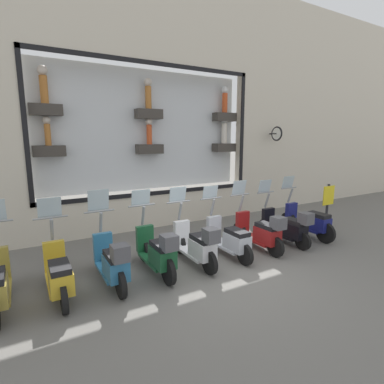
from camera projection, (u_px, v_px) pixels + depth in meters
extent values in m
plane|color=#66635E|center=(219.00, 269.00, 6.31)|extent=(120.00, 120.00, 0.00)
cube|color=beige|center=(364.00, 115.00, 13.92)|extent=(0.40, 14.67, 7.55)
cube|color=beige|center=(153.00, 210.00, 9.29)|extent=(0.40, 6.66, 1.02)
cube|color=beige|center=(148.00, 10.00, 8.27)|extent=(0.40, 6.66, 2.71)
cube|color=black|center=(152.00, 63.00, 8.34)|extent=(0.04, 6.66, 0.12)
cube|color=black|center=(155.00, 193.00, 9.01)|extent=(0.04, 6.66, 0.12)
cube|color=black|center=(242.00, 132.00, 10.27)|extent=(0.04, 0.12, 3.82)
cube|color=black|center=(25.00, 129.00, 7.07)|extent=(0.04, 0.12, 3.82)
cube|color=silver|center=(146.00, 131.00, 9.15)|extent=(0.04, 6.42, 3.58)
cube|color=#38332D|center=(225.00, 117.00, 10.23)|extent=(0.36, 0.78, 0.28)
cylinder|color=#CC4C23|center=(225.00, 103.00, 10.15)|extent=(0.18, 0.18, 0.64)
sphere|color=white|center=(225.00, 90.00, 10.07)|extent=(0.23, 0.23, 0.23)
cube|color=#38332D|center=(149.00, 114.00, 8.88)|extent=(0.36, 0.78, 0.28)
cylinder|color=#B26B2D|center=(148.00, 98.00, 8.79)|extent=(0.18, 0.18, 0.65)
sphere|color=beige|center=(148.00, 82.00, 8.72)|extent=(0.23, 0.23, 0.23)
cube|color=#38332D|center=(46.00, 110.00, 7.52)|extent=(0.36, 0.78, 0.28)
cylinder|color=#B26B2D|center=(44.00, 90.00, 7.44)|extent=(0.19, 0.19, 0.68)
sphere|color=beige|center=(42.00, 70.00, 7.35)|extent=(0.25, 0.25, 0.25)
cube|color=#38332D|center=(224.00, 148.00, 10.42)|extent=(0.36, 0.78, 0.28)
cylinder|color=silver|center=(224.00, 133.00, 10.33)|extent=(0.19, 0.19, 0.68)
sphere|color=white|center=(224.00, 120.00, 10.25)|extent=(0.25, 0.25, 0.25)
cube|color=#38332D|center=(150.00, 149.00, 9.06)|extent=(0.36, 0.78, 0.28)
cylinder|color=#CC4C23|center=(149.00, 135.00, 8.98)|extent=(0.16, 0.16, 0.58)
sphere|color=beige|center=(149.00, 121.00, 8.91)|extent=(0.21, 0.21, 0.21)
cube|color=#38332D|center=(49.00, 151.00, 7.71)|extent=(0.36, 0.78, 0.28)
cylinder|color=#B26B2D|center=(48.00, 135.00, 7.63)|extent=(0.15, 0.15, 0.54)
sphere|color=beige|center=(46.00, 120.00, 7.57)|extent=(0.20, 0.20, 0.20)
cylinder|color=black|center=(273.00, 134.00, 10.78)|extent=(0.35, 0.05, 0.05)
torus|color=black|center=(277.00, 134.00, 10.63)|extent=(0.52, 0.06, 0.52)
cylinder|color=white|center=(277.00, 134.00, 10.63)|extent=(0.42, 0.03, 0.42)
cylinder|color=black|center=(288.00, 221.00, 8.89)|extent=(0.55, 0.09, 0.55)
cylinder|color=black|center=(326.00, 233.00, 7.81)|extent=(0.55, 0.09, 0.55)
cube|color=navy|center=(306.00, 227.00, 8.35)|extent=(1.02, 0.38, 0.06)
cube|color=navy|center=(318.00, 223.00, 7.99)|extent=(0.61, 0.35, 0.36)
cube|color=black|center=(318.00, 215.00, 7.95)|extent=(0.58, 0.31, 0.10)
cube|color=navy|center=(291.00, 212.00, 8.76)|extent=(0.12, 0.37, 0.56)
cylinder|color=gray|center=(290.00, 195.00, 8.73)|extent=(0.20, 0.06, 0.45)
cylinder|color=gray|center=(289.00, 188.00, 8.75)|extent=(0.04, 0.61, 0.04)
cube|color=silver|center=(288.00, 182.00, 8.75)|extent=(0.09, 0.42, 0.34)
cylinder|color=black|center=(264.00, 227.00, 8.49)|extent=(0.44, 0.09, 0.44)
cylinder|color=black|center=(303.00, 241.00, 7.34)|extent=(0.44, 0.09, 0.44)
cube|color=black|center=(282.00, 234.00, 7.91)|extent=(1.02, 0.38, 0.06)
cube|color=black|center=(294.00, 230.00, 7.56)|extent=(0.61, 0.35, 0.36)
cube|color=black|center=(294.00, 221.00, 7.52)|extent=(0.58, 0.31, 0.10)
cube|color=black|center=(268.00, 218.00, 8.32)|extent=(0.12, 0.37, 0.56)
cylinder|color=gray|center=(267.00, 200.00, 8.29)|extent=(0.20, 0.06, 0.45)
cylinder|color=gray|center=(266.00, 192.00, 8.32)|extent=(0.04, 0.61, 0.04)
cube|color=silver|center=(265.00, 186.00, 8.32)|extent=(0.09, 0.42, 0.34)
cube|color=#4C4C51|center=(306.00, 218.00, 7.19)|extent=(0.28, 0.28, 0.28)
cylinder|color=black|center=(239.00, 232.00, 8.03)|extent=(0.48, 0.09, 0.48)
cylinder|color=black|center=(275.00, 247.00, 6.90)|extent=(0.48, 0.09, 0.48)
cube|color=maroon|center=(256.00, 239.00, 7.47)|extent=(1.02, 0.39, 0.06)
cube|color=maroon|center=(267.00, 235.00, 7.11)|extent=(0.61, 0.35, 0.36)
cube|color=black|center=(268.00, 226.00, 7.07)|extent=(0.58, 0.31, 0.10)
cube|color=maroon|center=(242.00, 222.00, 7.88)|extent=(0.12, 0.37, 0.56)
cylinder|color=gray|center=(241.00, 203.00, 7.85)|extent=(0.20, 0.06, 0.45)
cylinder|color=gray|center=(240.00, 195.00, 7.87)|extent=(0.04, 0.60, 0.04)
cube|color=silver|center=(239.00, 187.00, 7.87)|extent=(0.09, 0.42, 0.37)
cube|color=#4C4C51|center=(278.00, 223.00, 6.76)|extent=(0.28, 0.28, 0.28)
cylinder|color=black|center=(211.00, 237.00, 7.59)|extent=(0.47, 0.09, 0.47)
cylinder|color=black|center=(245.00, 255.00, 6.46)|extent=(0.47, 0.09, 0.47)
cube|color=#B7BCC6|center=(227.00, 246.00, 7.02)|extent=(1.02, 0.39, 0.06)
cube|color=#B7BCC6|center=(237.00, 242.00, 6.67)|extent=(0.61, 0.35, 0.36)
cube|color=black|center=(237.00, 232.00, 6.63)|extent=(0.58, 0.31, 0.10)
cube|color=#B7BCC6|center=(214.00, 227.00, 7.43)|extent=(0.12, 0.37, 0.56)
cylinder|color=gray|center=(213.00, 207.00, 7.40)|extent=(0.20, 0.06, 0.45)
cylinder|color=gray|center=(211.00, 198.00, 7.42)|extent=(0.04, 0.60, 0.04)
cube|color=silver|center=(210.00, 192.00, 7.43)|extent=(0.08, 0.42, 0.31)
cylinder|color=black|center=(179.00, 243.00, 7.13)|extent=(0.49, 0.09, 0.49)
cylinder|color=black|center=(209.00, 263.00, 6.02)|extent=(0.49, 0.09, 0.49)
cube|color=silver|center=(193.00, 253.00, 6.58)|extent=(1.02, 0.39, 0.06)
cube|color=silver|center=(202.00, 249.00, 6.22)|extent=(0.61, 0.35, 0.36)
cube|color=black|center=(202.00, 238.00, 6.18)|extent=(0.58, 0.31, 0.10)
cube|color=silver|center=(182.00, 232.00, 6.99)|extent=(0.12, 0.37, 0.56)
cylinder|color=gray|center=(180.00, 211.00, 6.96)|extent=(0.20, 0.06, 0.45)
cylinder|color=gray|center=(179.00, 202.00, 6.98)|extent=(0.04, 0.60, 0.04)
cube|color=silver|center=(178.00, 194.00, 6.98)|extent=(0.09, 0.42, 0.35)
cube|color=#4C4C51|center=(211.00, 236.00, 5.87)|extent=(0.28, 0.28, 0.28)
cylinder|color=black|center=(144.00, 250.00, 6.67)|extent=(0.53, 0.09, 0.53)
cylinder|color=black|center=(168.00, 271.00, 5.58)|extent=(0.53, 0.09, 0.53)
cube|color=#19512D|center=(155.00, 260.00, 6.13)|extent=(1.02, 0.38, 0.06)
cube|color=#19512D|center=(162.00, 257.00, 5.77)|extent=(0.61, 0.35, 0.36)
cube|color=black|center=(162.00, 245.00, 5.73)|extent=(0.58, 0.31, 0.10)
cube|color=#19512D|center=(145.00, 238.00, 6.54)|extent=(0.12, 0.37, 0.56)
cylinder|color=gray|center=(143.00, 216.00, 6.51)|extent=(0.20, 0.06, 0.45)
cylinder|color=gray|center=(142.00, 205.00, 6.53)|extent=(0.04, 0.60, 0.04)
cube|color=silver|center=(141.00, 197.00, 6.53)|extent=(0.09, 0.42, 0.34)
cube|color=#4C4C51|center=(169.00, 242.00, 5.43)|extent=(0.28, 0.28, 0.28)
cylinder|color=black|center=(102.00, 258.00, 6.25)|extent=(0.49, 0.09, 0.49)
cylinder|color=black|center=(121.00, 285.00, 5.13)|extent=(0.49, 0.09, 0.49)
cube|color=teal|center=(111.00, 271.00, 5.69)|extent=(1.02, 0.38, 0.06)
cube|color=teal|center=(116.00, 268.00, 5.33)|extent=(0.61, 0.35, 0.36)
cube|color=black|center=(115.00, 255.00, 5.29)|extent=(0.58, 0.31, 0.10)
cube|color=teal|center=(103.00, 246.00, 6.10)|extent=(0.12, 0.37, 0.56)
cylinder|color=gray|center=(101.00, 222.00, 6.07)|extent=(0.20, 0.06, 0.45)
cylinder|color=gray|center=(99.00, 211.00, 6.09)|extent=(0.04, 0.61, 0.04)
cube|color=silver|center=(98.00, 200.00, 6.08)|extent=(0.11, 0.42, 0.44)
cube|color=#4C4C51|center=(120.00, 253.00, 4.98)|extent=(0.28, 0.28, 0.28)
cylinder|color=black|center=(55.00, 268.00, 5.81)|extent=(0.46, 0.09, 0.46)
cylinder|color=black|center=(64.00, 300.00, 4.68)|extent=(0.46, 0.09, 0.46)
cube|color=gold|center=(59.00, 283.00, 5.25)|extent=(1.02, 0.38, 0.06)
cube|color=gold|center=(61.00, 280.00, 4.89)|extent=(0.61, 0.35, 0.36)
cube|color=black|center=(60.00, 267.00, 4.85)|extent=(0.58, 0.31, 0.10)
cube|color=gold|center=(54.00, 256.00, 5.66)|extent=(0.12, 0.37, 0.56)
cylinder|color=gray|center=(52.00, 230.00, 5.63)|extent=(0.20, 0.06, 0.45)
cylinder|color=gray|center=(51.00, 218.00, 5.65)|extent=(0.04, 0.61, 0.04)
cube|color=silver|center=(49.00, 207.00, 5.65)|extent=(0.10, 0.42, 0.38)
cylinder|color=#232326|center=(325.00, 231.00, 8.81)|extent=(0.36, 0.36, 0.02)
cylinder|color=#232326|center=(327.00, 208.00, 8.68)|extent=(0.07, 0.07, 1.41)
cube|color=yellow|center=(329.00, 195.00, 8.60)|extent=(0.03, 0.45, 0.55)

